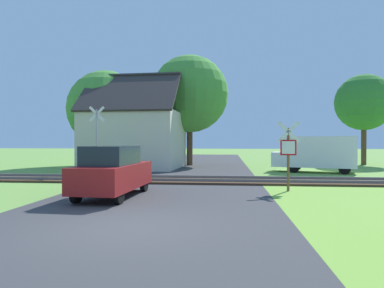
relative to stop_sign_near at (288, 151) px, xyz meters
name	(u,v)px	position (x,y,z in m)	size (l,w,h in m)	color
ground_plane	(125,228)	(-4.64, -6.09, -1.57)	(160.00, 160.00, 0.00)	#6B9942
road_asphalt	(146,210)	(-4.64, -4.09, -1.57)	(7.67, 80.00, 0.01)	#38383A
rail_track	(180,180)	(-4.64, 2.83, -1.52)	(60.00, 2.60, 0.22)	#422D1E
stop_sign_near	(288,151)	(0.00, 0.00, 0.00)	(0.87, 0.18, 2.75)	brown
crossing_sign_far	(97,136)	(-9.57, 4.80, 0.66)	(0.87, 0.17, 3.90)	#9E9EA5
house	(136,137)	(-9.01, 10.94, 0.64)	(7.00, 6.81, 6.91)	beige
tree_left	(106,109)	(-11.78, 12.44, 2.88)	(5.99, 5.99, 7.45)	#513823
tree_far	(364,103)	(8.85, 15.83, 3.54)	(4.60, 4.60, 7.43)	#513823
tree_center	(190,94)	(-5.36, 13.94, 4.17)	(6.22, 6.22, 8.86)	#513823
mail_truck	(316,153)	(3.16, 8.38, -0.34)	(5.22, 3.16, 2.24)	white
parked_car	(113,171)	(-6.32, -1.97, -0.68)	(1.83, 4.08, 1.78)	maroon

